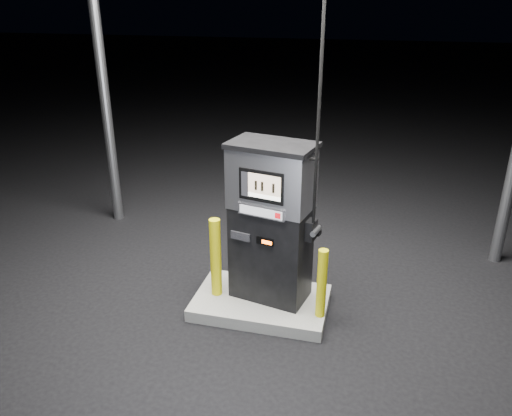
# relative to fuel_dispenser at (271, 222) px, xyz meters

# --- Properties ---
(ground) EXTENTS (80.00, 80.00, 0.00)m
(ground) POSITION_rel_fuel_dispenser_xyz_m (-0.10, -0.10, -1.13)
(ground) COLOR black
(ground) RESTS_ON ground
(pump_island) EXTENTS (1.60, 1.00, 0.15)m
(pump_island) POSITION_rel_fuel_dispenser_xyz_m (-0.10, -0.10, -1.06)
(pump_island) COLOR slate
(pump_island) RESTS_ON ground
(fuel_dispenser) EXTENTS (1.10, 0.75, 3.98)m
(fuel_dispenser) POSITION_rel_fuel_dispenser_xyz_m (0.00, 0.00, 0.00)
(fuel_dispenser) COLOR black
(fuel_dispenser) RESTS_ON pump_island
(bollard_left) EXTENTS (0.17, 0.17, 1.00)m
(bollard_left) POSITION_rel_fuel_dispenser_xyz_m (-0.65, -0.14, -0.49)
(bollard_left) COLOR #CBC40B
(bollard_left) RESTS_ON pump_island
(bollard_right) EXTENTS (0.12, 0.12, 0.84)m
(bollard_right) POSITION_rel_fuel_dispenser_xyz_m (0.64, -0.28, -0.56)
(bollard_right) COLOR #CBC40B
(bollard_right) RESTS_ON pump_island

